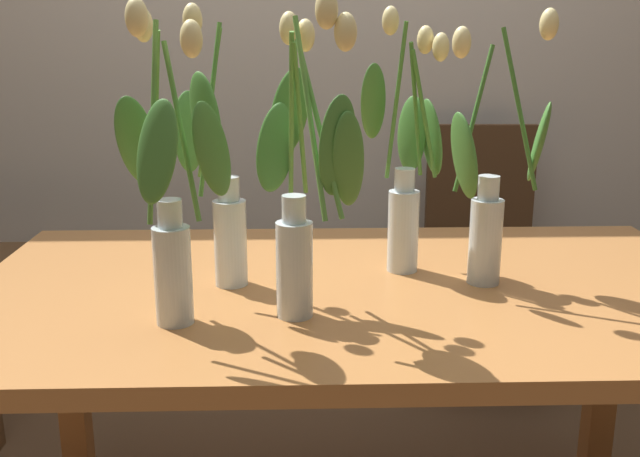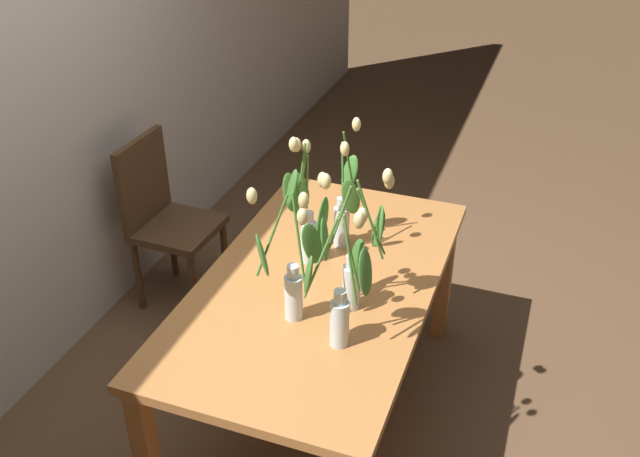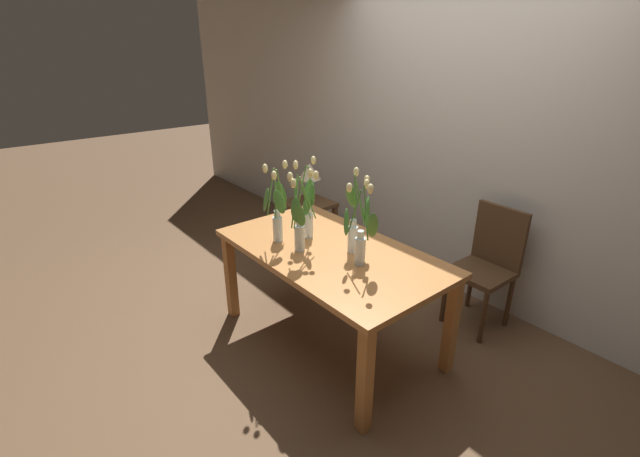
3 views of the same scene
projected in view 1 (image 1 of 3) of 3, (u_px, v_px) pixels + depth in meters
The scene contains 8 objects.
room_wall_rear at pixel (327, 6), 2.70m from camera, with size 9.00×0.10×2.70m, color beige.
dining_table at pixel (352, 324), 1.54m from camera, with size 1.60×0.90×0.74m.
tulip_vase_0 at pixel (406, 176), 1.58m from camera, with size 0.21×0.16×0.57m.
tulip_vase_1 at pixel (303, 193), 1.29m from camera, with size 0.21×0.26×0.58m.
tulip_vase_2 at pixel (491, 202), 1.47m from camera, with size 0.23×0.16×0.56m.
tulip_vase_3 at pixel (170, 210), 1.26m from camera, with size 0.24×0.25×0.56m.
tulip_vase_4 at pixel (219, 196), 1.47m from camera, with size 0.16×0.26×0.56m.
dining_chair at pixel (483, 239), 2.63m from camera, with size 0.41×0.41×0.93m.
Camera 1 is at (-0.11, -1.43, 1.25)m, focal length 40.44 mm.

